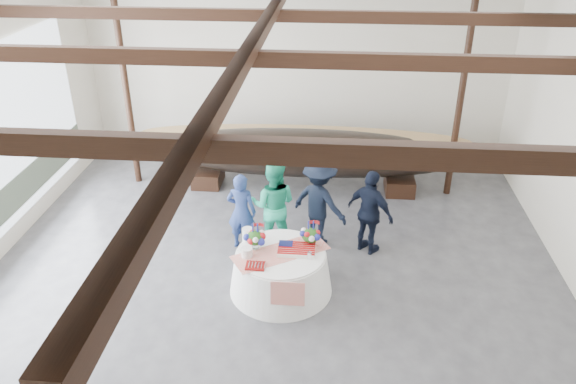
{
  "coord_description": "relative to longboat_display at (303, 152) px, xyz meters",
  "views": [
    {
      "loc": [
        0.92,
        -7.13,
        5.86
      ],
      "look_at": [
        0.16,
        1.78,
        1.1
      ],
      "focal_mm": 35.0,
      "sensor_mm": 36.0,
      "label": 1
    }
  ],
  "objects": [
    {
      "name": "banquet_table",
      "position": [
        -0.13,
        -3.73,
        -0.49
      ],
      "size": [
        1.7,
        1.7,
        0.73
      ],
      "color": "white",
      "rests_on": "ground"
    },
    {
      "name": "tabletop_items",
      "position": [
        -0.14,
        -3.61,
        0.02
      ],
      "size": [
        1.63,
        1.3,
        0.4
      ],
      "color": "red",
      "rests_on": "banquet_table"
    },
    {
      "name": "longboat_display",
      "position": [
        0.0,
        0.0,
        0.0
      ],
      "size": [
        7.19,
        1.44,
        1.35
      ],
      "color": "black",
      "rests_on": "ground"
    },
    {
      "name": "guest_woman_teal",
      "position": [
        -0.38,
        -2.42,
        0.01
      ],
      "size": [
        0.89,
        0.72,
        1.75
      ],
      "primitive_type": "imported",
      "rotation": [
        0.0,
        0.0,
        3.08
      ],
      "color": "#20AA81",
      "rests_on": "ground"
    },
    {
      "name": "pavilion_structure",
      "position": [
        -0.29,
        -3.38,
        3.14
      ],
      "size": [
        9.8,
        11.76,
        4.5
      ],
      "color": "black",
      "rests_on": "ground"
    },
    {
      "name": "ceiling",
      "position": [
        -0.29,
        -4.11,
        3.64
      ],
      "size": [
        10.0,
        12.0,
        0.01
      ],
      "primitive_type": "cube",
      "color": "white",
      "rests_on": "wall_back"
    },
    {
      "name": "guest_woman_blue",
      "position": [
        -0.96,
        -2.5,
        -0.11
      ],
      "size": [
        0.59,
        0.43,
        1.5
      ],
      "primitive_type": "imported",
      "rotation": [
        0.0,
        0.0,
        3.0
      ],
      "color": "navy",
      "rests_on": "ground"
    },
    {
      "name": "floor",
      "position": [
        -0.29,
        -4.11,
        -0.86
      ],
      "size": [
        10.0,
        12.0,
        0.01
      ],
      "primitive_type": "cube",
      "color": "#3D3D42",
      "rests_on": "ground"
    },
    {
      "name": "guest_man_left",
      "position": [
        0.44,
        -2.21,
        -0.01
      ],
      "size": [
        1.27,
        1.11,
        1.71
      ],
      "primitive_type": "imported",
      "rotation": [
        0.0,
        0.0,
        2.6
      ],
      "color": "black",
      "rests_on": "ground"
    },
    {
      "name": "guest_man_right",
      "position": [
        1.36,
        -2.45,
        -0.05
      ],
      "size": [
        0.99,
        0.9,
        1.63
      ],
      "primitive_type": "imported",
      "rotation": [
        0.0,
        0.0,
        2.47
      ],
      "color": "black",
      "rests_on": "ground"
    },
    {
      "name": "wall_back",
      "position": [
        -0.29,
        1.89,
        1.39
      ],
      "size": [
        10.0,
        0.02,
        4.5
      ],
      "primitive_type": "cube",
      "color": "silver",
      "rests_on": "ground"
    }
  ]
}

